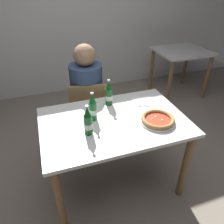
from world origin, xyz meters
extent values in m
plane|color=gray|center=(0.00, 0.00, 0.00)|extent=(8.00, 8.00, 0.00)
cube|color=white|center=(0.00, 2.20, 1.30)|extent=(7.00, 0.10, 2.60)
cube|color=silver|center=(0.00, 0.00, 0.73)|extent=(1.20, 0.80, 0.03)
cylinder|color=olive|center=(-0.54, -0.34, 0.36)|extent=(0.06, 0.06, 0.72)
cylinder|color=olive|center=(0.54, -0.34, 0.36)|extent=(0.06, 0.06, 0.72)
cylinder|color=olive|center=(-0.54, 0.34, 0.36)|extent=(0.06, 0.06, 0.72)
cylinder|color=olive|center=(0.54, 0.34, 0.36)|extent=(0.06, 0.06, 0.72)
cube|color=olive|center=(-0.08, 0.68, 0.43)|extent=(0.45, 0.45, 0.04)
cube|color=olive|center=(-0.10, 0.50, 0.65)|extent=(0.38, 0.09, 0.40)
cylinder|color=olive|center=(0.12, 0.82, 0.21)|extent=(0.04, 0.04, 0.41)
cylinder|color=olive|center=(-0.22, 0.87, 0.21)|extent=(0.04, 0.04, 0.41)
cylinder|color=olive|center=(0.07, 0.49, 0.21)|extent=(0.04, 0.04, 0.41)
cylinder|color=olive|center=(-0.27, 0.54, 0.21)|extent=(0.04, 0.04, 0.41)
cube|color=#2D3342|center=(-0.08, 0.66, 0.23)|extent=(0.32, 0.28, 0.45)
cylinder|color=#33476B|center=(-0.08, 0.66, 0.73)|extent=(0.34, 0.34, 0.55)
sphere|color=#9E7556|center=(-0.08, 0.66, 1.10)|extent=(0.22, 0.22, 0.22)
cube|color=silver|center=(1.63, 1.44, 0.73)|extent=(0.80, 0.70, 0.03)
cylinder|color=olive|center=(1.29, 1.15, 0.36)|extent=(0.06, 0.06, 0.72)
cylinder|color=olive|center=(1.97, 1.15, 0.36)|extent=(0.06, 0.06, 0.72)
cylinder|color=olive|center=(1.29, 1.73, 0.36)|extent=(0.06, 0.06, 0.72)
cylinder|color=olive|center=(1.97, 1.73, 0.36)|extent=(0.06, 0.06, 0.72)
cylinder|color=white|center=(0.33, -0.14, 0.76)|extent=(0.29, 0.29, 0.01)
cylinder|color=#BC381E|center=(0.33, -0.14, 0.77)|extent=(0.21, 0.21, 0.01)
torus|color=#B78447|center=(0.33, -0.14, 0.78)|extent=(0.27, 0.27, 0.03)
sphere|color=silver|center=(0.29, -0.11, 0.77)|extent=(0.02, 0.02, 0.02)
sphere|color=silver|center=(0.36, -0.16, 0.77)|extent=(0.02, 0.02, 0.02)
sphere|color=silver|center=(0.34, -0.10, 0.77)|extent=(0.02, 0.02, 0.02)
cylinder|color=#196B2D|center=(-0.16, 0.07, 0.83)|extent=(0.06, 0.06, 0.16)
cone|color=#196B2D|center=(-0.16, 0.07, 0.95)|extent=(0.05, 0.05, 0.07)
cylinder|color=#B7B7BC|center=(-0.16, 0.07, 0.99)|extent=(0.03, 0.03, 0.01)
cylinder|color=white|center=(-0.16, 0.07, 0.82)|extent=(0.07, 0.07, 0.04)
cylinder|color=#14591E|center=(0.04, 0.26, 0.83)|extent=(0.06, 0.06, 0.16)
cone|color=#14591E|center=(0.04, 0.26, 0.95)|extent=(0.05, 0.05, 0.07)
cylinder|color=#B7B7BC|center=(0.04, 0.26, 0.99)|extent=(0.03, 0.03, 0.01)
cylinder|color=white|center=(0.04, 0.26, 0.82)|extent=(0.07, 0.07, 0.04)
cylinder|color=#14591E|center=(-0.24, -0.10, 0.83)|extent=(0.06, 0.06, 0.16)
cone|color=#14591E|center=(-0.24, -0.10, 0.95)|extent=(0.05, 0.05, 0.07)
cylinder|color=#B7B7BC|center=(-0.24, -0.10, 0.99)|extent=(0.03, 0.03, 0.01)
cylinder|color=white|center=(-0.24, -0.10, 0.82)|extent=(0.07, 0.07, 0.04)
cube|color=white|center=(0.35, 0.21, 0.75)|extent=(0.23, 0.23, 0.00)
cube|color=silver|center=(0.37, 0.21, 0.76)|extent=(0.05, 0.19, 0.00)
cube|color=silver|center=(0.33, 0.21, 0.76)|extent=(0.09, 0.16, 0.00)
camera|label=1|loc=(-0.49, -1.38, 1.79)|focal=34.75mm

